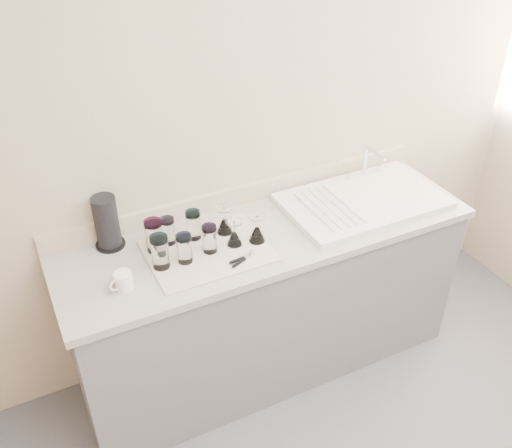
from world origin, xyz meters
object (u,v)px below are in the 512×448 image
can_opener (242,259)px  white_mug (123,281)px  tumbler_teal (154,236)px  tumbler_purple (193,225)px  sink_unit (363,200)px  tumbler_cyan (168,231)px  goblet_front_left (234,237)px  goblet_back_left (224,224)px  tumbler_blue (184,248)px  tumbler_magenta (160,252)px  tumbler_lavender (210,239)px  paper_towel_roll (107,223)px  goblet_front_right (257,232)px

can_opener → white_mug: size_ratio=1.07×
tumbler_teal → tumbler_purple: (0.19, 0.01, -0.01)m
sink_unit → tumbler_cyan: sink_unit is taller
goblet_front_left → tumbler_teal: bearing=160.9°
sink_unit → white_mug: 1.30m
goblet_back_left → tumbler_purple: bearing=171.2°
tumbler_blue → can_opener: bearing=-25.9°
tumbler_magenta → sink_unit: bearing=2.2°
tumbler_blue → tumbler_lavender: 0.13m
sink_unit → goblet_front_left: bearing=-177.2°
tumbler_cyan → goblet_front_left: tumbler_cyan is taller
tumbler_cyan → tumbler_purple: tumbler_purple is taller
tumbler_magenta → goblet_back_left: (0.36, 0.12, -0.03)m
tumbler_purple → goblet_front_left: tumbler_purple is taller
tumbler_magenta → can_opener: bearing=-20.0°
tumbler_purple → paper_towel_roll: 0.39m
goblet_back_left → paper_towel_roll: bearing=164.0°
sink_unit → tumbler_lavender: size_ratio=6.01×
tumbler_cyan → tumbler_blue: (0.02, -0.16, 0.00)m
tumbler_magenta → tumbler_cyan: bearing=60.0°
goblet_front_right → can_opener: 0.17m
tumbler_purple → can_opener: tumbler_purple is taller
tumbler_purple → goblet_back_left: bearing=-8.8°
tumbler_purple → can_opener: 0.30m
goblet_front_left → goblet_front_right: (0.11, -0.02, 0.00)m
tumbler_teal → tumbler_cyan: size_ratio=1.19×
goblet_front_right → goblet_back_left: bearing=129.6°
tumbler_lavender → tumbler_cyan: bearing=135.8°
goblet_front_left → can_opener: goblet_front_left is taller
tumbler_lavender → paper_towel_roll: (-0.40, 0.26, 0.05)m
paper_towel_roll → can_opener: bearing=-38.0°
tumbler_lavender → tumbler_purple: bearing=101.8°
sink_unit → tumbler_cyan: bearing=173.9°
tumbler_blue → can_opener: (0.23, -0.11, -0.06)m
goblet_front_right → can_opener: size_ratio=1.12×
paper_towel_roll → tumbler_magenta: bearing=-58.7°
sink_unit → goblet_front_left: sink_unit is taller
goblet_front_left → white_mug: bearing=-172.8°
tumbler_teal → tumbler_magenta: 0.13m
goblet_front_right → paper_towel_roll: paper_towel_roll is taller
tumbler_blue → goblet_back_left: tumbler_blue is taller
goblet_front_right → tumbler_blue: bearing=179.6°
tumbler_purple → tumbler_lavender: 0.13m
sink_unit → paper_towel_roll: bearing=170.1°
sink_unit → white_mug: sink_unit is taller
goblet_front_left → white_mug: 0.55m
tumbler_cyan → goblet_front_right: size_ratio=0.96×
goblet_back_left → goblet_front_left: size_ratio=1.08×
can_opener → white_mug: 0.53m
tumbler_purple → tumbler_lavender: size_ratio=1.05×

